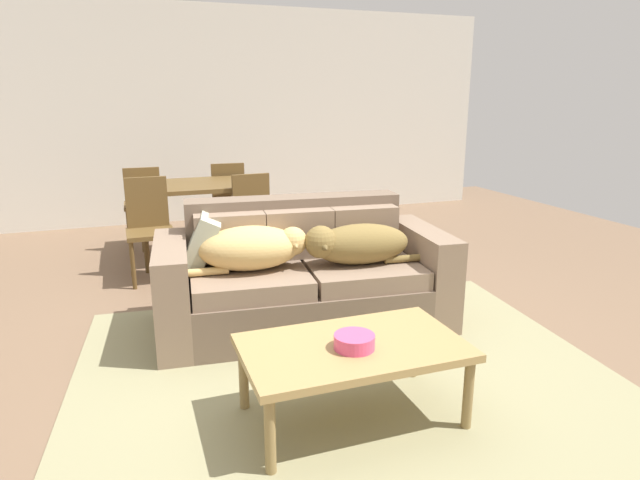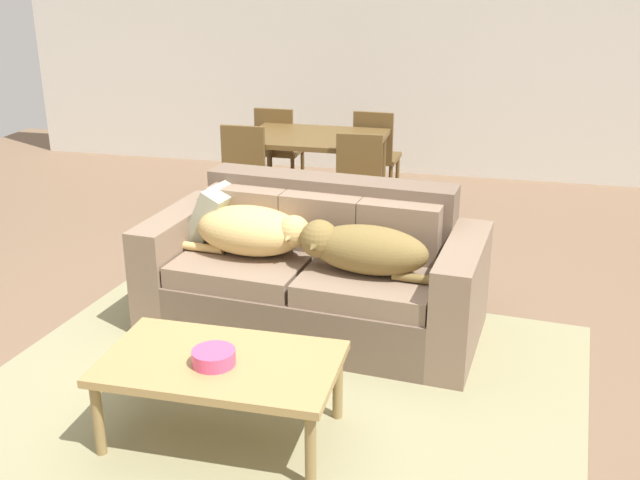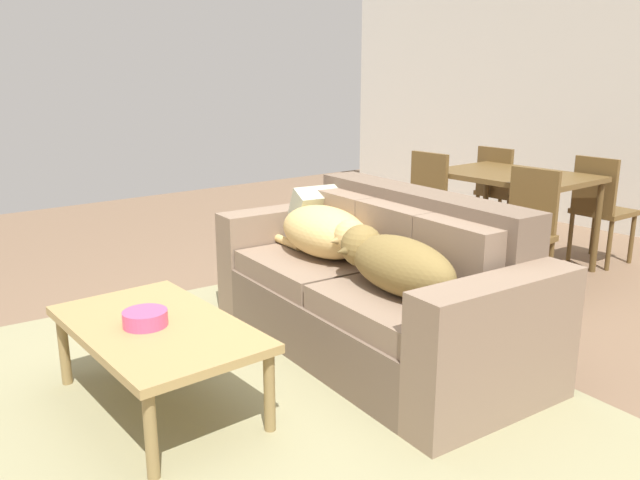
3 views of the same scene
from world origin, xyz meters
TOP-DOWN VIEW (x-y plane):
  - ground_plane at (0.00, 0.00)m, footprint 10.00×10.00m
  - back_partition at (0.00, 4.00)m, footprint 8.00×0.12m
  - area_rug at (0.16, -0.58)m, footprint 3.35×2.89m
  - couch at (0.16, 0.25)m, footprint 2.09×1.11m
  - dog_on_left_cushion at (-0.20, 0.18)m, footprint 0.85×0.45m
  - dog_on_right_cushion at (0.48, 0.05)m, footprint 0.86×0.37m
  - throw_pillow_by_left_arm at (-0.52, 0.38)m, footprint 0.34×0.41m
  - coffee_table at (0.02, -1.01)m, footprint 1.10×0.64m
  - bowl_on_coffee_table at (0.01, -1.05)m, footprint 0.20×0.20m
  - dining_table at (-0.32, 2.20)m, footprint 1.15×0.84m
  - dining_chair_near_left at (-0.80, 1.65)m, footprint 0.41×0.41m
  - dining_chair_near_right at (0.15, 1.66)m, footprint 0.42×0.42m
  - dining_chair_far_left at (-0.81, 2.74)m, footprint 0.41×0.41m
  - dining_chair_far_right at (0.10, 2.79)m, footprint 0.42×0.42m

SIDE VIEW (x-z plane):
  - ground_plane at x=0.00m, z-range 0.00..0.00m
  - area_rug at x=0.16m, z-range 0.00..0.01m
  - couch at x=0.16m, z-range -0.10..0.78m
  - coffee_table at x=0.02m, z-range 0.16..0.58m
  - bowl_on_coffee_table at x=0.01m, z-range 0.42..0.49m
  - dining_chair_far_right at x=0.10m, z-range 0.05..0.93m
  - dining_chair_near_right at x=0.15m, z-range 0.05..0.93m
  - dining_chair_near_left at x=-0.80m, z-range 0.05..0.95m
  - dining_chair_far_left at x=-0.81m, z-range 0.06..0.94m
  - dog_on_right_cushion at x=0.48m, z-range 0.47..0.76m
  - dog_on_left_cushion at x=-0.20m, z-range 0.47..0.77m
  - throw_pillow_by_left_arm at x=-0.52m, z-range 0.44..0.83m
  - dining_table at x=-0.32m, z-range 0.30..1.05m
  - back_partition at x=0.00m, z-range 0.00..2.70m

